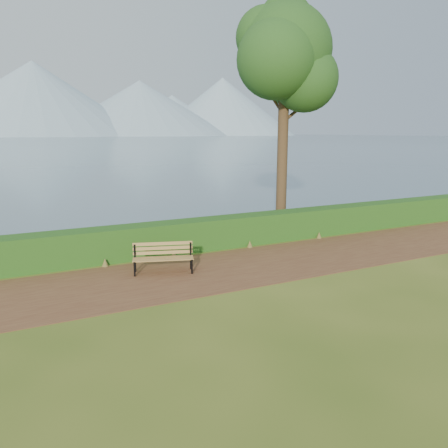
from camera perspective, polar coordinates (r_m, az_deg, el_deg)
ground at (r=12.27m, az=1.59°, el=-6.17°), size 140.00×140.00×0.00m
path at (r=12.52m, az=0.95°, el=-5.77°), size 40.00×3.40×0.01m
hedge at (r=14.40m, az=-3.22°, el=-1.38°), size 32.00×0.85×1.00m
water at (r=270.39m, az=-25.48°, el=10.04°), size 700.00×510.00×0.00m
bench at (r=12.17m, az=-7.96°, el=-4.09°), size 1.71×0.95×0.83m
tree at (r=17.68m, az=8.00°, el=20.80°), size 4.22×3.87×8.83m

